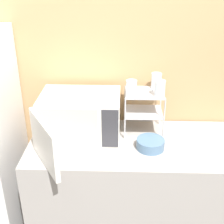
% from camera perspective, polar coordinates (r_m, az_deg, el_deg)
% --- Properties ---
extents(wall_back, '(8.00, 0.06, 2.60)m').
position_cam_1_polar(wall_back, '(2.47, 7.00, 6.64)').
color(wall_back, tan).
rests_on(wall_back, ground_plane).
extents(counter, '(1.77, 0.69, 0.92)m').
position_cam_1_polar(counter, '(2.55, 6.64, -14.48)').
color(counter, '#9E9993').
rests_on(counter, ground_plane).
extents(microwave, '(0.60, 0.79, 0.32)m').
position_cam_1_polar(microwave, '(2.28, -6.04, -0.86)').
color(microwave, silver).
rests_on(microwave, counter).
extents(dish_rack, '(0.29, 0.25, 0.33)m').
position_cam_1_polar(dish_rack, '(2.32, 5.86, 1.61)').
color(dish_rack, '#B2B2B7').
rests_on(dish_rack, counter).
extents(glass_front_left, '(0.08, 0.08, 0.12)m').
position_cam_1_polar(glass_front_left, '(2.18, 3.56, 4.35)').
color(glass_front_left, silver).
rests_on(glass_front_left, dish_rack).
extents(glass_back_right, '(0.08, 0.08, 0.12)m').
position_cam_1_polar(glass_back_right, '(2.34, 8.10, 5.68)').
color(glass_back_right, silver).
rests_on(glass_back_right, dish_rack).
extents(glass_front_right, '(0.08, 0.08, 0.12)m').
position_cam_1_polar(glass_front_right, '(2.20, 8.72, 4.28)').
color(glass_front_right, silver).
rests_on(glass_front_right, dish_rack).
extents(bowl, '(0.20, 0.20, 0.07)m').
position_cam_1_polar(bowl, '(2.20, 7.04, -5.85)').
color(bowl, slate).
rests_on(bowl, counter).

